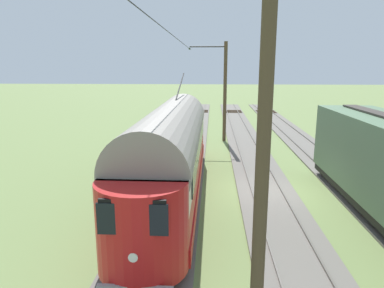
% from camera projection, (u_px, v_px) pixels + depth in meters
% --- Properties ---
extents(ground_plane, '(220.00, 220.00, 0.00)m').
position_uv_depth(ground_plane, '(266.00, 192.00, 16.88)').
color(ground_plane, olive).
extents(track_streetcar_siding, '(2.80, 80.00, 0.18)m').
position_uv_depth(track_streetcar_siding, '(359.00, 190.00, 16.91)').
color(track_streetcar_siding, '#666059').
rests_on(track_streetcar_siding, ground).
extents(track_adjacent_siding, '(2.80, 80.00, 0.18)m').
position_uv_depth(track_adjacent_siding, '(265.00, 189.00, 17.18)').
color(track_adjacent_siding, '#666059').
rests_on(track_adjacent_siding, ground).
extents(track_third_siding, '(2.80, 80.00, 0.18)m').
position_uv_depth(track_third_siding, '(174.00, 187.00, 17.44)').
color(track_third_siding, '#666059').
rests_on(track_third_siding, ground).
extents(vintage_streetcar, '(2.65, 16.14, 5.43)m').
position_uv_depth(vintage_streetcar, '(172.00, 149.00, 16.01)').
color(vintage_streetcar, red).
rests_on(vintage_streetcar, ground).
extents(catenary_pole_foreground, '(3.07, 0.28, 7.93)m').
position_uv_depth(catenary_pole_foreground, '(224.00, 90.00, 27.74)').
color(catenary_pole_foreground, '#4C3D28').
rests_on(catenary_pole_foreground, ground).
extents(catenary_pole_mid_near, '(3.07, 0.28, 7.93)m').
position_uv_depth(catenary_pole_mid_near, '(258.00, 163.00, 6.67)').
color(catenary_pole_mid_near, '#4C3D28').
rests_on(catenary_pole_mid_near, ground).
extents(spare_tie_stack, '(2.40, 2.40, 0.54)m').
position_uv_depth(spare_tie_stack, '(145.00, 149.00, 24.58)').
color(spare_tie_stack, '#382819').
rests_on(spare_tie_stack, ground).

